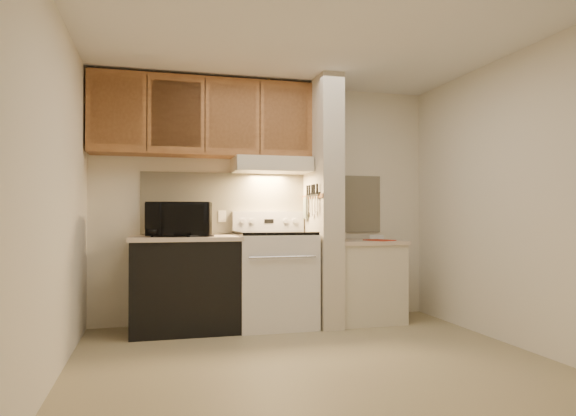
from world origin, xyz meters
name	(u,v)px	position (x,y,z in m)	size (l,w,h in m)	color
floor	(308,357)	(0.00, 0.00, 0.00)	(3.60, 3.60, 0.00)	tan
ceiling	(308,39)	(0.00, 0.00, 2.50)	(3.60, 3.60, 0.00)	white
wall_back	(267,202)	(0.00, 1.50, 1.25)	(3.60, 0.02, 2.50)	silver
wall_left	(60,195)	(-1.80, 0.00, 1.25)	(0.02, 3.00, 2.50)	silver
wall_right	(505,199)	(1.80, 0.00, 1.25)	(0.02, 3.00, 2.50)	silver
backsplash	(267,204)	(0.00, 1.49, 1.24)	(2.60, 0.02, 0.63)	beige
range_body	(274,280)	(0.00, 1.16, 0.46)	(0.76, 0.65, 0.92)	silver
oven_window	(282,280)	(0.00, 0.84, 0.50)	(0.50, 0.01, 0.30)	black
oven_handle	(283,257)	(0.00, 0.80, 0.72)	(0.02, 0.02, 0.65)	silver
cooktop	(274,233)	(0.00, 1.16, 0.94)	(0.74, 0.64, 0.03)	black
range_backguard	(268,221)	(0.00, 1.44, 1.05)	(0.76, 0.08, 0.20)	silver
range_display	(269,221)	(0.00, 1.40, 1.05)	(0.10, 0.01, 0.04)	black
range_knob_left_outer	(243,221)	(-0.28, 1.40, 1.05)	(0.05, 0.05, 0.02)	silver
range_knob_left_inner	(252,221)	(-0.18, 1.40, 1.05)	(0.05, 0.05, 0.02)	silver
range_knob_right_inner	(286,221)	(0.18, 1.40, 1.05)	(0.05, 0.05, 0.02)	silver
range_knob_right_outer	(295,221)	(0.28, 1.40, 1.05)	(0.05, 0.05, 0.02)	silver
dishwasher_front	(185,286)	(-0.88, 1.17, 0.43)	(1.00, 0.63, 0.87)	black
left_countertop	(185,238)	(-0.88, 1.17, 0.89)	(1.04, 0.67, 0.04)	beige
spoon_rest	(200,236)	(-0.75, 0.97, 0.92)	(0.24, 0.08, 0.02)	black
teal_jar	(189,230)	(-0.83, 1.39, 0.96)	(0.10, 0.10, 0.11)	#2D605E
outlet	(222,216)	(-0.48, 1.48, 1.10)	(0.08, 0.01, 0.12)	beige
microwave	(180,219)	(-0.93, 1.15, 1.07)	(0.59, 0.40, 0.33)	black
partition_pillar	(323,202)	(0.51, 1.15, 1.25)	(0.22, 0.70, 2.50)	beige
pillar_trim	(312,197)	(0.39, 1.15, 1.30)	(0.01, 0.70, 0.04)	#9C6335
knife_strip	(313,195)	(0.39, 1.10, 1.32)	(0.02, 0.42, 0.04)	black
knife_blade_a	(317,204)	(0.38, 0.93, 1.22)	(0.01, 0.04, 0.16)	silver
knife_handle_a	(317,189)	(0.38, 0.93, 1.37)	(0.02, 0.02, 0.10)	black
knife_blade_b	(315,205)	(0.38, 1.01, 1.21)	(0.01, 0.04, 0.18)	silver
knife_handle_b	(314,189)	(0.38, 1.02, 1.37)	(0.02, 0.02, 0.10)	black
knife_blade_c	(312,206)	(0.38, 1.09, 1.20)	(0.01, 0.04, 0.20)	silver
knife_handle_c	(312,190)	(0.38, 1.09, 1.37)	(0.02, 0.02, 0.10)	black
knife_blade_d	(310,205)	(0.38, 1.17, 1.22)	(0.01, 0.04, 0.16)	silver
knife_handle_d	(309,190)	(0.38, 1.18, 1.37)	(0.02, 0.02, 0.10)	black
knife_blade_e	(307,206)	(0.38, 1.25, 1.21)	(0.01, 0.04, 0.18)	silver
knife_handle_e	(307,190)	(0.38, 1.25, 1.37)	(0.02, 0.02, 0.10)	black
oven_mitt	(306,208)	(0.38, 1.32, 1.19)	(0.03, 0.09, 0.22)	gray
right_cab_base	(365,283)	(0.97, 1.15, 0.40)	(0.70, 0.60, 0.81)	beige
right_countertop	(364,242)	(0.97, 1.15, 0.83)	(0.74, 0.64, 0.04)	beige
red_folder	(379,240)	(1.07, 1.00, 0.85)	(0.20, 0.28, 0.01)	#A42814
white_box	(377,237)	(1.19, 1.33, 0.87)	(0.15, 0.10, 0.04)	white
range_hood	(272,165)	(0.00, 1.28, 1.62)	(0.78, 0.44, 0.15)	beige
hood_lip	(276,168)	(0.00, 1.07, 1.58)	(0.78, 0.04, 0.06)	beige
upper_cabinets	(203,118)	(-0.69, 1.32, 2.08)	(2.18, 0.33, 0.77)	#9C6335
cab_door_a	(117,111)	(-1.51, 1.17, 2.08)	(0.46, 0.01, 0.63)	#9C6335
cab_gap_a	(147,112)	(-1.23, 1.16, 2.08)	(0.01, 0.01, 0.73)	black
cab_door_b	(176,114)	(-0.96, 1.17, 2.08)	(0.46, 0.01, 0.63)	#9C6335
cab_gap_b	(205,115)	(-0.69, 1.16, 2.08)	(0.01, 0.01, 0.73)	black
cab_door_c	(233,116)	(-0.42, 1.17, 2.08)	(0.46, 0.01, 0.63)	#9C6335
cab_gap_c	(260,118)	(-0.14, 1.16, 2.08)	(0.01, 0.01, 0.73)	black
cab_door_d	(286,119)	(0.13, 1.17, 2.08)	(0.46, 0.01, 0.63)	#9C6335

